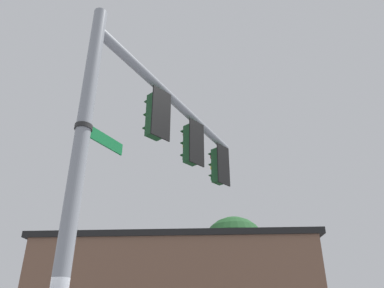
% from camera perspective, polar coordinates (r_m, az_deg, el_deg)
% --- Properties ---
extents(signal_pole, '(0.25, 0.25, 7.38)m').
position_cam_1_polar(signal_pole, '(5.77, -18.10, -7.42)').
color(signal_pole, gray).
rests_on(signal_pole, ground).
extents(mast_arm, '(5.77, 1.63, 0.22)m').
position_cam_1_polar(mast_arm, '(9.24, -2.26, 6.27)').
color(mast_arm, gray).
extents(traffic_light_nearest_pole, '(0.54, 0.49, 1.31)m').
position_cam_1_polar(traffic_light_nearest_pole, '(8.18, -5.76, 4.43)').
color(traffic_light_nearest_pole, black).
extents(traffic_light_mid_inner, '(0.54, 0.49, 1.31)m').
position_cam_1_polar(traffic_light_mid_inner, '(9.43, -0.11, -0.07)').
color(traffic_light_mid_inner, black).
extents(traffic_light_mid_outer, '(0.54, 0.49, 1.31)m').
position_cam_1_polar(traffic_light_mid_outer, '(10.78, 4.16, -3.47)').
color(traffic_light_mid_outer, black).
extents(street_name_sign, '(1.11, 0.40, 0.22)m').
position_cam_1_polar(street_name_sign, '(6.37, -15.05, 1.51)').
color(street_name_sign, '#147238').
extents(tree_by_storefront, '(3.38, 3.38, 6.91)m').
position_cam_1_polar(tree_by_storefront, '(19.28, 6.72, -16.40)').
color(tree_by_storefront, '#4C3823').
rests_on(tree_by_storefront, ground).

